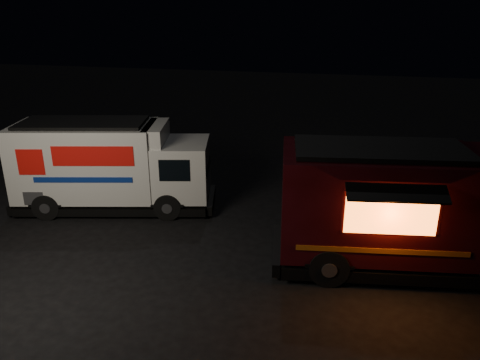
% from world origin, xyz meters
% --- Properties ---
extents(ground, '(80.00, 80.00, 0.00)m').
position_xyz_m(ground, '(0.00, 0.00, 0.00)').
color(ground, black).
rests_on(ground, ground).
extents(white_truck, '(7.17, 3.83, 3.09)m').
position_xyz_m(white_truck, '(-2.86, 2.80, 1.55)').
color(white_truck, silver).
rests_on(white_truck, ground).
extents(red_truck, '(7.48, 3.65, 3.34)m').
position_xyz_m(red_truck, '(6.65, 1.00, 1.67)').
color(red_truck, black).
rests_on(red_truck, ground).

